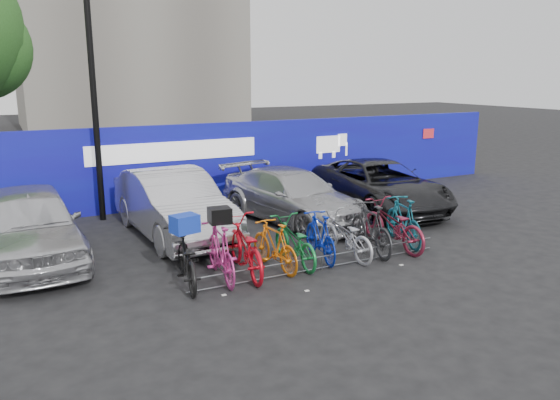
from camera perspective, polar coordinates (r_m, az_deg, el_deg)
ground at (r=11.47m, az=2.80°, el=-6.40°), size 100.00×100.00×0.00m
hoarding at (r=16.50m, az=-7.59°, el=3.81°), size 22.00×0.18×2.40m
lamppost at (r=14.94m, az=-18.88°, el=10.26°), size 0.25×0.50×6.11m
bike_rack at (r=10.93m, az=4.38°, el=-6.51°), size 5.60×0.03×0.30m
car_0 at (r=12.35m, az=-24.64°, el=-2.36°), size 2.00×4.67×1.57m
car_1 at (r=13.22m, az=-11.08°, el=-0.45°), size 1.92×4.87×1.58m
car_2 at (r=14.39m, az=1.31°, el=0.44°), size 2.83×4.97×1.36m
car_3 at (r=15.91m, az=10.36°, el=1.52°), size 2.74×5.21×1.40m
bike_0 at (r=10.21m, az=-9.79°, el=-6.07°), size 0.97×1.99×1.00m
bike_1 at (r=10.35m, az=-6.22°, el=-5.37°), size 0.72×1.89×1.11m
bike_2 at (r=10.60m, az=-3.72°, el=-4.92°), size 0.97×2.17×1.10m
bike_3 at (r=10.83m, az=-0.57°, el=-4.78°), size 0.61×1.69×1.00m
bike_4 at (r=11.13m, az=1.49°, el=-4.40°), size 0.71×1.85×0.96m
bike_5 at (r=11.44m, az=4.22°, el=-3.80°), size 0.76×1.74×1.01m
bike_6 at (r=11.63m, az=6.80°, el=-3.70°), size 0.73×1.86×0.96m
bike_7 at (r=11.98m, az=9.48°, el=-2.92°), size 0.80×1.91×1.12m
bike_8 at (r=12.38m, az=11.70°, el=-2.59°), size 0.75×2.05×1.07m
bike_9 at (r=12.73m, az=12.76°, el=-2.14°), size 0.96×1.91×1.10m
cargo_crate at (r=10.01m, az=-9.93°, el=-2.46°), size 0.53×0.45×0.33m
cargo_topcase at (r=10.16m, az=-6.32°, el=-1.61°), size 0.43×0.39×0.29m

